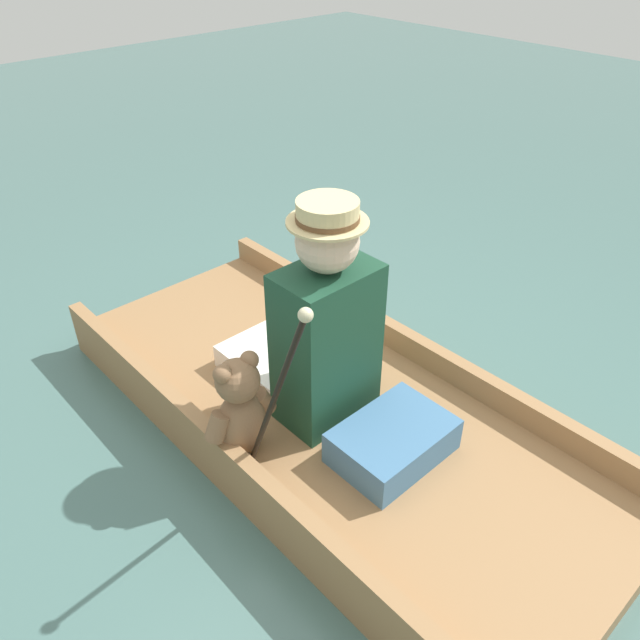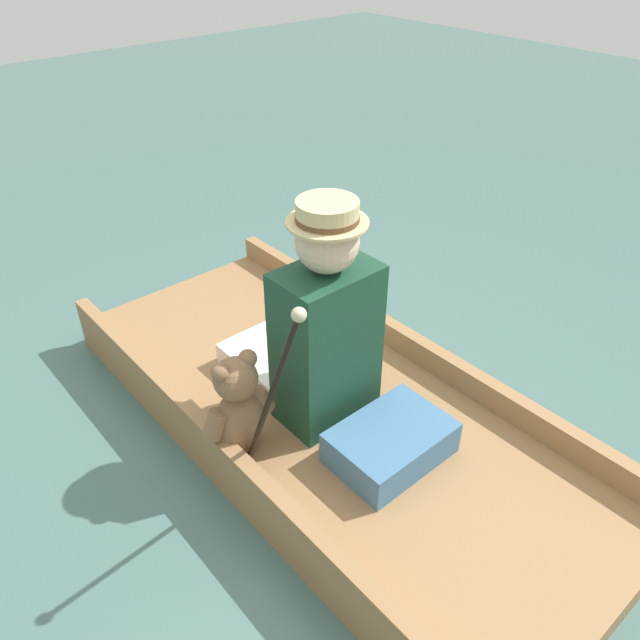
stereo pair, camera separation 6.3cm
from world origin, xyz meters
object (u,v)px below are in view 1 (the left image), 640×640
at_px(teddy_bear, 240,409).
at_px(wine_glass, 316,320).
at_px(seated_person, 316,331).
at_px(walking_cane, 279,387).

bearing_deg(teddy_bear, wine_glass, 27.74).
bearing_deg(teddy_bear, seated_person, 0.92).
bearing_deg(seated_person, wine_glass, 58.15).
relative_size(teddy_bear, wine_glass, 4.09).
relative_size(seated_person, teddy_bear, 2.07).
xyz_separation_m(seated_person, walking_cane, (-0.41, -0.27, 0.13)).
relative_size(seated_person, walking_cane, 1.08).
relative_size(wine_glass, walking_cane, 0.13).
relative_size(teddy_bear, walking_cane, 0.52).
distance_m(seated_person, teddy_bear, 0.42).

